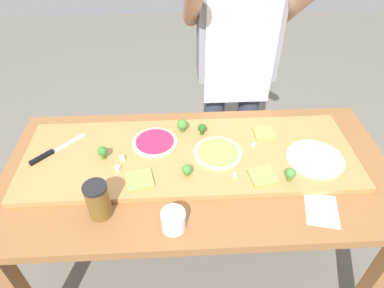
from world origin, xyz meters
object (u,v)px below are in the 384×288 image
at_px(broccoli_floret_back_mid, 103,152).
at_px(cheese_crumble_d, 254,145).
at_px(pizza_slice_near_right, 140,180).
at_px(cheese_crumble_c, 122,158).
at_px(recipe_note, 322,210).
at_px(cheese_crumble_b, 235,175).
at_px(chefs_knife, 51,153).
at_px(broccoli_floret_back_left, 187,170).
at_px(pizza_slice_center, 264,133).
at_px(broccoli_floret_back_right, 291,174).
at_px(pizza_whole_pesto_green, 218,153).
at_px(broccoli_floret_center_left, 182,125).
at_px(cook_center, 236,57).
at_px(flour_cup, 173,221).
at_px(pizza_whole_beet_magenta, 155,142).
at_px(sauce_jar, 98,200).
at_px(prep_table, 198,183).
at_px(pizza_whole_white_garlic, 315,159).
at_px(broccoli_floret_front_mid, 202,128).
at_px(pizza_slice_far_right, 262,176).
at_px(cheese_crumble_a, 118,168).

relative_size(broccoli_floret_back_mid, cheese_crumble_d, 4.10).
distance_m(pizza_slice_near_right, broccoli_floret_back_mid, 0.22).
relative_size(pizza_slice_near_right, cheese_crumble_c, 5.41).
bearing_deg(recipe_note, cheese_crumble_b, 150.88).
distance_m(chefs_knife, broccoli_floret_back_left, 0.61).
bearing_deg(pizza_slice_center, broccoli_floret_back_right, -82.63).
xyz_separation_m(broccoli_floret_back_mid, cheese_crumble_c, (0.08, -0.01, -0.03)).
distance_m(cheese_crumble_b, recipe_note, 0.35).
xyz_separation_m(pizza_whole_pesto_green, cheese_crumble_b, (0.05, -0.14, -0.00)).
xyz_separation_m(broccoli_floret_center_left, cook_center, (0.29, 0.35, 0.16)).
xyz_separation_m(cheese_crumble_b, flour_cup, (-0.25, -0.22, 0.00)).
xyz_separation_m(pizza_whole_beet_magenta, broccoli_floret_back_mid, (-0.22, -0.09, 0.03)).
bearing_deg(sauce_jar, broccoli_floret_back_right, 8.30).
bearing_deg(pizza_slice_near_right, broccoli_floret_center_left, 59.96).
bearing_deg(pizza_whole_beet_magenta, sauce_jar, -117.60).
bearing_deg(broccoli_floret_center_left, prep_table, -73.83).
bearing_deg(pizza_whole_white_garlic, broccoli_floret_front_mid, 156.95).
distance_m(pizza_whole_beet_magenta, cheese_crumble_d, 0.44).
bearing_deg(cheese_crumble_b, recipe_note, -29.12).
height_order(broccoli_floret_back_left, broccoli_floret_front_mid, broccoli_floret_front_mid).
bearing_deg(flour_cup, chefs_knife, 143.47).
bearing_deg(broccoli_floret_back_left, cook_center, 66.15).
relative_size(pizza_whole_beet_magenta, recipe_note, 1.34).
bearing_deg(pizza_whole_pesto_green, broccoli_floret_center_left, 131.73).
height_order(cheese_crumble_b, cook_center, cook_center).
bearing_deg(cheese_crumble_c, sauce_jar, -101.58).
distance_m(pizza_whole_pesto_green, cheese_crumble_d, 0.17).
height_order(pizza_whole_white_garlic, pizza_slice_near_right, pizza_whole_white_garlic).
bearing_deg(broccoli_floret_back_left, broccoli_floret_center_left, 92.03).
distance_m(pizza_slice_far_right, cheese_crumble_c, 0.59).
bearing_deg(broccoli_floret_front_mid, cheese_crumble_b, -67.78).
height_order(broccoli_floret_front_mid, cheese_crumble_b, broccoli_floret_front_mid).
height_order(pizza_whole_pesto_green, broccoli_floret_back_right, broccoli_floret_back_right).
relative_size(pizza_slice_far_right, recipe_note, 0.65).
relative_size(pizza_whole_pesto_green, cook_center, 0.13).
bearing_deg(broccoli_floret_back_left, cheese_crumble_a, 171.18).
xyz_separation_m(pizza_slice_near_right, cheese_crumble_a, (-0.09, 0.07, 0.00)).
xyz_separation_m(broccoli_floret_back_left, broccoli_floret_back_right, (0.41, -0.05, 0.01)).
bearing_deg(chefs_knife, sauce_jar, -50.49).
height_order(pizza_slice_center, pizza_slice_near_right, same).
bearing_deg(pizza_whole_beet_magenta, pizza_slice_center, 4.64).
bearing_deg(broccoli_floret_center_left, pizza_whole_beet_magenta, -146.96).
height_order(pizza_slice_center, recipe_note, pizza_slice_center).
bearing_deg(pizza_whole_pesto_green, broccoli_floret_front_mid, 112.66).
height_order(broccoli_floret_center_left, sauce_jar, sauce_jar).
xyz_separation_m(chefs_knife, pizza_slice_far_right, (0.89, -0.19, -0.00)).
height_order(prep_table, pizza_slice_center, pizza_slice_center).
xyz_separation_m(broccoli_floret_back_mid, broccoli_floret_back_right, (0.76, -0.17, 0.00)).
relative_size(flour_cup, cook_center, 0.05).
bearing_deg(sauce_jar, cheese_crumble_a, 78.32).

